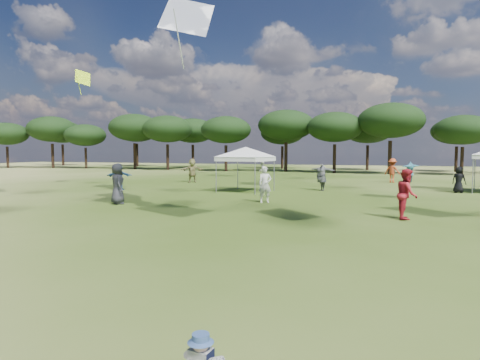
# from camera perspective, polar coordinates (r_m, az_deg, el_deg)

# --- Properties ---
(tree_line) EXTENTS (108.78, 17.63, 7.77)m
(tree_line) POSITION_cam_1_polar(r_m,az_deg,el_deg) (49.06, 19.50, 7.37)
(tree_line) COLOR black
(tree_line) RESTS_ON ground
(tent_left) EXTENTS (5.51, 5.51, 3.01)m
(tent_left) POSITION_cam_1_polar(r_m,az_deg,el_deg) (24.25, 0.82, 4.42)
(tent_left) COLOR gray
(tent_left) RESTS_ON ground
(festival_crowd) EXTENTS (29.97, 20.49, 1.90)m
(festival_crowd) POSITION_cam_1_polar(r_m,az_deg,el_deg) (25.72, 13.78, 0.47)
(festival_crowd) COLOR olive
(festival_crowd) RESTS_ON ground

